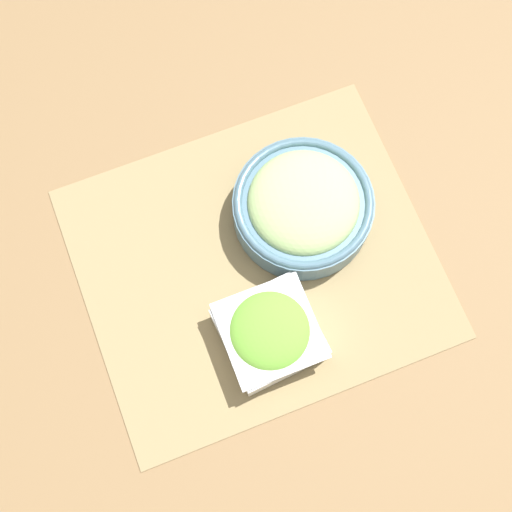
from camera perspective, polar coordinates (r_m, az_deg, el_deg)
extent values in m
plane|color=olive|center=(1.00, 0.00, -0.56)|extent=(3.00, 3.00, 0.00)
cube|color=#937F56|center=(1.00, 0.00, -0.52)|extent=(0.48, 0.42, 0.00)
cylinder|color=slate|center=(1.00, 3.74, 3.80)|extent=(0.20, 0.20, 0.05)
torus|color=slate|center=(0.97, 3.84, 4.32)|extent=(0.19, 0.19, 0.01)
ellipsoid|color=#A8CC7F|center=(0.97, 3.84, 4.32)|extent=(0.15, 0.15, 0.05)
cube|color=white|center=(0.95, 1.09, -6.25)|extent=(0.13, 0.13, 0.04)
cube|color=white|center=(0.93, 1.11, -5.99)|extent=(0.12, 0.12, 0.00)
ellipsoid|color=#6BAD38|center=(0.93, 1.11, -6.01)|extent=(0.11, 0.11, 0.04)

